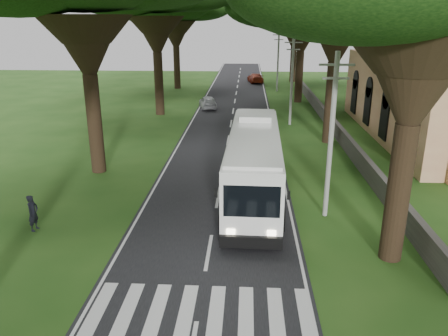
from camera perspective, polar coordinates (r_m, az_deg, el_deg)
The scene contains 13 objects.
ground at distance 17.07m, azimuth -2.61°, elevation -14.28°, with size 140.00×140.00×0.00m, color #1E4513.
road at distance 40.34m, azimuth 0.86°, elevation 5.49°, with size 8.00×120.00×0.04m, color black.
crosswalk at distance 15.45m, azimuth -3.38°, elevation -18.33°, with size 8.00×3.00×0.01m, color silver.
property_wall at distance 39.91m, azimuth 13.89°, elevation 5.66°, with size 0.35×50.00×1.20m, color #383533.
pole_near at distance 21.24m, azimuth 13.83°, elevation 4.27°, with size 1.60×0.24×8.00m.
pole_mid at distance 40.74m, azimuth 8.86°, elevation 11.37°, with size 1.60×0.24×8.00m.
pole_far at distance 60.57m, azimuth 7.07°, elevation 13.83°, with size 1.60×0.24×8.00m.
tree_l_far at distance 63.06m, azimuth -6.46°, elevation 20.77°, with size 13.19×13.19×14.54m.
tree_r_far at distance 70.58m, azimuth 9.33°, elevation 19.68°, with size 13.03×13.03×13.56m.
coach_bus at distance 23.75m, azimuth 3.94°, elevation 0.85°, with size 3.24×12.71×3.73m.
distant_car_a at distance 48.55m, azimuth -2.13°, elevation 8.62°, with size 1.63×4.05×1.38m, color #ADAEB2.
distant_car_c at distance 69.10m, azimuth 4.13°, elevation 11.65°, with size 1.99×4.90×1.42m, color maroon.
pedestrian at distance 22.07m, azimuth -23.68°, elevation -5.39°, with size 0.63×0.41×1.73m, color black.
Camera 1 is at (1.53, -14.22, 9.32)m, focal length 35.00 mm.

